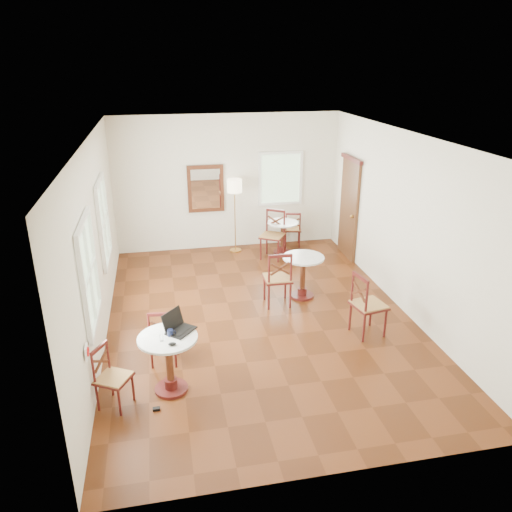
{
  "coord_description": "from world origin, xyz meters",
  "views": [
    {
      "loc": [
        -1.52,
        -7.27,
        4.09
      ],
      "look_at": [
        0.0,
        0.3,
        1.0
      ],
      "focal_mm": 34.84,
      "sensor_mm": 36.0,
      "label": 1
    }
  ],
  "objects_px": {
    "water_glass": "(162,338)",
    "chair_near_a": "(163,336)",
    "cafe_table_back": "(283,234)",
    "chair_mid_a": "(278,278)",
    "power_adapter": "(156,409)",
    "chair_back_b": "(273,235)",
    "cafe_table_near": "(169,358)",
    "cafe_table_mid": "(303,272)",
    "chair_near_b": "(112,377)",
    "mouse": "(172,344)",
    "laptop": "(177,326)",
    "chair_mid_b": "(367,305)",
    "floor_lamp": "(235,191)",
    "navy_mug": "(170,333)",
    "chair_back_a": "(293,229)"
  },
  "relations": [
    {
      "from": "water_glass",
      "to": "chair_near_a",
      "type": "bearing_deg",
      "value": 88.94
    },
    {
      "from": "cafe_table_back",
      "to": "chair_mid_a",
      "type": "height_order",
      "value": "chair_mid_a"
    },
    {
      "from": "power_adapter",
      "to": "chair_back_b",
      "type": "bearing_deg",
      "value": 61.16
    },
    {
      "from": "cafe_table_near",
      "to": "water_glass",
      "type": "xyz_separation_m",
      "value": [
        -0.07,
        -0.08,
        0.35
      ]
    },
    {
      "from": "cafe_table_mid",
      "to": "cafe_table_back",
      "type": "relative_size",
      "value": 1.08
    },
    {
      "from": "chair_near_b",
      "to": "mouse",
      "type": "height_order",
      "value": "mouse"
    },
    {
      "from": "chair_back_b",
      "to": "water_glass",
      "type": "xyz_separation_m",
      "value": [
        -2.46,
        -4.4,
        0.33
      ]
    },
    {
      "from": "laptop",
      "to": "water_glass",
      "type": "relative_size",
      "value": 5.4
    },
    {
      "from": "chair_near_b",
      "to": "mouse",
      "type": "bearing_deg",
      "value": -64.14
    },
    {
      "from": "cafe_table_back",
      "to": "water_glass",
      "type": "relative_size",
      "value": 8.4
    },
    {
      "from": "cafe_table_mid",
      "to": "chair_mid_b",
      "type": "distance_m",
      "value": 1.59
    },
    {
      "from": "cafe_table_mid",
      "to": "chair_mid_b",
      "type": "height_order",
      "value": "chair_mid_b"
    },
    {
      "from": "chair_mid_a",
      "to": "chair_back_b",
      "type": "relative_size",
      "value": 0.97
    },
    {
      "from": "chair_mid_b",
      "to": "power_adapter",
      "type": "height_order",
      "value": "chair_mid_b"
    },
    {
      "from": "cafe_table_near",
      "to": "chair_mid_b",
      "type": "distance_m",
      "value": 3.2
    },
    {
      "from": "chair_near_b",
      "to": "floor_lamp",
      "type": "bearing_deg",
      "value": 4.31
    },
    {
      "from": "cafe_table_near",
      "to": "floor_lamp",
      "type": "relative_size",
      "value": 0.49
    },
    {
      "from": "cafe_table_mid",
      "to": "chair_near_a",
      "type": "distance_m",
      "value": 3.02
    },
    {
      "from": "chair_near_b",
      "to": "laptop",
      "type": "relative_size",
      "value": 1.78
    },
    {
      "from": "chair_mid_b",
      "to": "chair_back_b",
      "type": "bearing_deg",
      "value": 0.74
    },
    {
      "from": "cafe_table_mid",
      "to": "navy_mug",
      "type": "distance_m",
      "value": 3.37
    },
    {
      "from": "cafe_table_back",
      "to": "navy_mug",
      "type": "relative_size",
      "value": 6.61
    },
    {
      "from": "cafe_table_mid",
      "to": "chair_near_a",
      "type": "xyz_separation_m",
      "value": [
        -2.53,
        -1.65,
        -0.05
      ]
    },
    {
      "from": "chair_mid_a",
      "to": "chair_back_a",
      "type": "xyz_separation_m",
      "value": [
        1.04,
        2.82,
        -0.09
      ]
    },
    {
      "from": "chair_back_b",
      "to": "mouse",
      "type": "distance_m",
      "value": 5.1
    },
    {
      "from": "cafe_table_mid",
      "to": "chair_back_b",
      "type": "xyz_separation_m",
      "value": [
        -0.09,
        1.99,
        0.03
      ]
    },
    {
      "from": "floor_lamp",
      "to": "laptop",
      "type": "xyz_separation_m",
      "value": [
        -1.51,
        -4.72,
        -0.53
      ]
    },
    {
      "from": "chair_mid_b",
      "to": "water_glass",
      "type": "relative_size",
      "value": 11.95
    },
    {
      "from": "cafe_table_mid",
      "to": "mouse",
      "type": "bearing_deg",
      "value": -133.68
    },
    {
      "from": "chair_near_a",
      "to": "chair_near_b",
      "type": "distance_m",
      "value": 1.06
    },
    {
      "from": "floor_lamp",
      "to": "laptop",
      "type": "distance_m",
      "value": 4.99
    },
    {
      "from": "chair_mid_b",
      "to": "chair_back_a",
      "type": "height_order",
      "value": "chair_mid_b"
    },
    {
      "from": "power_adapter",
      "to": "chair_mid_b",
      "type": "bearing_deg",
      "value": 20.54
    },
    {
      "from": "chair_mid_a",
      "to": "water_glass",
      "type": "xyz_separation_m",
      "value": [
        -2.03,
        -2.2,
        0.34
      ]
    },
    {
      "from": "cafe_table_mid",
      "to": "chair_back_b",
      "type": "bearing_deg",
      "value": 92.63
    },
    {
      "from": "chair_mid_a",
      "to": "chair_mid_b",
      "type": "xyz_separation_m",
      "value": [
        1.13,
        -1.26,
        0.01
      ]
    },
    {
      "from": "chair_near_a",
      "to": "chair_mid_a",
      "type": "distance_m",
      "value": 2.48
    },
    {
      "from": "chair_mid_a",
      "to": "floor_lamp",
      "type": "xyz_separation_m",
      "value": [
        -0.31,
        2.75,
        0.89
      ]
    },
    {
      "from": "cafe_table_back",
      "to": "laptop",
      "type": "height_order",
      "value": "laptop"
    },
    {
      "from": "chair_back_a",
      "to": "chair_mid_a",
      "type": "bearing_deg",
      "value": 82.18
    },
    {
      "from": "chair_near_b",
      "to": "chair_back_a",
      "type": "height_order",
      "value": "chair_back_a"
    },
    {
      "from": "chair_mid_a",
      "to": "chair_back_b",
      "type": "xyz_separation_m",
      "value": [
        0.43,
        2.2,
        0.02
      ]
    },
    {
      "from": "chair_back_a",
      "to": "mouse",
      "type": "height_order",
      "value": "mouse"
    },
    {
      "from": "chair_back_b",
      "to": "power_adapter",
      "type": "height_order",
      "value": "chair_back_b"
    },
    {
      "from": "laptop",
      "to": "chair_mid_b",
      "type": "bearing_deg",
      "value": -34.89
    },
    {
      "from": "chair_mid_b",
      "to": "chair_back_b",
      "type": "xyz_separation_m",
      "value": [
        -0.7,
        3.46,
        0.01
      ]
    },
    {
      "from": "chair_mid_a",
      "to": "mouse",
      "type": "bearing_deg",
      "value": 51.86
    },
    {
      "from": "cafe_table_near",
      "to": "navy_mug",
      "type": "relative_size",
      "value": 7.33
    },
    {
      "from": "cafe_table_near",
      "to": "power_adapter",
      "type": "relative_size",
      "value": 8.87
    },
    {
      "from": "chair_back_a",
      "to": "mouse",
      "type": "xyz_separation_m",
      "value": [
        -2.94,
        -5.14,
        0.41
      ]
    }
  ]
}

